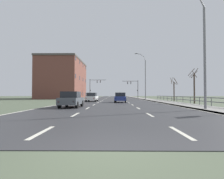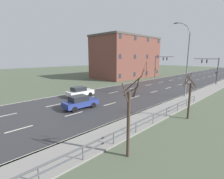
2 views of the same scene
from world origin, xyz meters
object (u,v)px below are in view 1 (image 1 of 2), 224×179
object	(u,v)px
car_near_left	(92,97)
car_distant	(71,99)
car_mid_centre	(120,97)
street_lamp_foreground	(203,50)
brick_building	(64,79)
street_lamp_midground	(145,77)
traffic_signal_left	(94,85)
traffic_signal_right	(134,86)

from	to	relation	value
car_near_left	car_distant	size ratio (longest dim) A/B	1.01
car_near_left	car_mid_centre	size ratio (longest dim) A/B	1.00
street_lamp_foreground	car_distant	world-z (taller)	street_lamp_foreground
brick_building	car_mid_centre	bearing A→B (deg)	-59.16
car_near_left	car_distant	xyz separation A→B (m)	(-0.30, -14.53, 0.00)
street_lamp_foreground	car_distant	bearing A→B (deg)	165.76
street_lamp_midground	car_mid_centre	distance (m)	16.65
brick_building	car_distant	bearing A→B (deg)	-73.69
street_lamp_foreground	car_mid_centre	world-z (taller)	street_lamp_foreground
street_lamp_foreground	brick_building	xyz separation A→B (m)	(-23.05, 42.20, 1.04)
street_lamp_midground	traffic_signal_left	world-z (taller)	street_lamp_midground
car_distant	brick_building	world-z (taller)	brick_building
car_mid_centre	traffic_signal_left	bearing A→B (deg)	106.58
traffic_signal_left	car_mid_centre	distance (m)	32.94
street_lamp_foreground	street_lamp_midground	xyz separation A→B (m)	(-0.01, 28.88, 0.50)
traffic_signal_left	brick_building	size ratio (longest dim) A/B	0.31
traffic_signal_left	brick_building	bearing A→B (deg)	-157.04
street_lamp_midground	traffic_signal_right	xyz separation A→B (m)	(-0.84, 16.35, -1.40)
traffic_signal_right	traffic_signal_left	xyz separation A→B (m)	(-13.20, 0.78, 0.30)
traffic_signal_left	car_mid_centre	bearing A→B (deg)	-76.37
car_near_left	traffic_signal_right	bearing A→B (deg)	71.95
street_lamp_midground	car_distant	world-z (taller)	street_lamp_midground
traffic_signal_left	car_distant	xyz separation A→B (m)	(2.49, -43.08, -3.54)
traffic_signal_right	traffic_signal_left	distance (m)	13.22
street_lamp_foreground	traffic_signal_right	distance (m)	45.25
traffic_signal_right	street_lamp_foreground	bearing A→B (deg)	-88.93
street_lamp_midground	car_near_left	world-z (taller)	street_lamp_midground
car_near_left	car_mid_centre	bearing A→B (deg)	-31.12
street_lamp_midground	car_near_left	distance (m)	16.68
traffic_signal_right	car_near_left	bearing A→B (deg)	-110.56
street_lamp_midground	car_mid_centre	xyz separation A→B (m)	(-6.31, -14.69, -4.64)
street_lamp_foreground	street_lamp_midground	bearing A→B (deg)	90.02
traffic_signal_right	car_mid_centre	xyz separation A→B (m)	(-5.48, -31.04, -3.24)
car_near_left	brick_building	xyz separation A→B (m)	(-11.79, 24.73, 5.17)
street_lamp_foreground	car_distant	xyz separation A→B (m)	(-11.56, 2.93, -4.13)
street_lamp_midground	street_lamp_foreground	bearing A→B (deg)	-89.98
street_lamp_foreground	car_near_left	world-z (taller)	street_lamp_foreground
traffic_signal_right	car_distant	distance (m)	43.75
car_near_left	traffic_signal_left	bearing A→B (deg)	98.08
car_mid_centre	car_distant	xyz separation A→B (m)	(-5.23, -11.25, 0.00)
car_distant	traffic_signal_left	bearing A→B (deg)	93.83
traffic_signal_right	car_mid_centre	size ratio (longest dim) A/B	1.40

